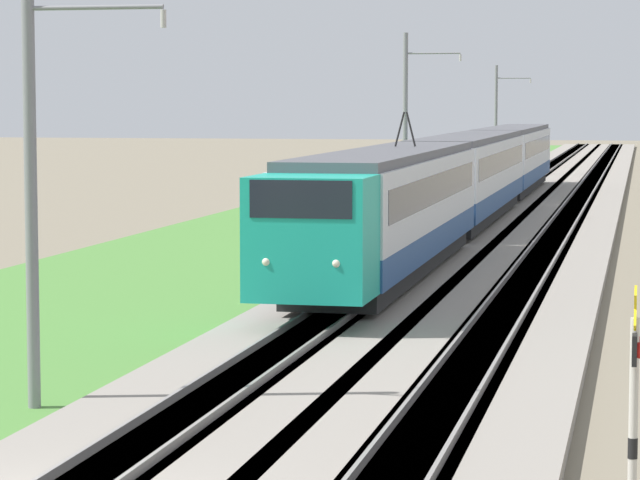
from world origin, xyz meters
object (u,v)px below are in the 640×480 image
at_px(catenary_mast_near, 34,180).
at_px(crossing_signal_far, 635,393).
at_px(passenger_train, 471,173).
at_px(catenary_mast_mid, 407,126).
at_px(catenary_mast_far, 497,120).

bearing_deg(catenary_mast_near, crossing_signal_far, -121.09).
relative_size(passenger_train, catenary_mast_near, 8.28).
distance_m(passenger_train, catenary_mast_mid, 3.71).
bearing_deg(crossing_signal_far, catenary_mast_far, 96.48).
height_order(crossing_signal_far, catenary_mast_near, catenary_mast_near).
bearing_deg(catenary_mast_far, catenary_mast_mid, 180.00).
distance_m(catenary_mast_mid, catenary_mast_far, 41.52).
xyz_separation_m(catenary_mast_near, catenary_mast_mid, (41.52, 0.00, 0.27)).
distance_m(passenger_train, catenary_mast_far, 42.77).
height_order(catenary_mast_near, catenary_mast_far, catenary_mast_far).
distance_m(crossing_signal_far, catenary_mast_mid, 48.76).
bearing_deg(crossing_signal_far, catenary_mast_mid, 102.01).
bearing_deg(crossing_signal_far, catenary_mast_near, 148.91).
height_order(passenger_train, catenary_mast_far, catenary_mast_far).
height_order(crossing_signal_far, catenary_mast_far, catenary_mast_far).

